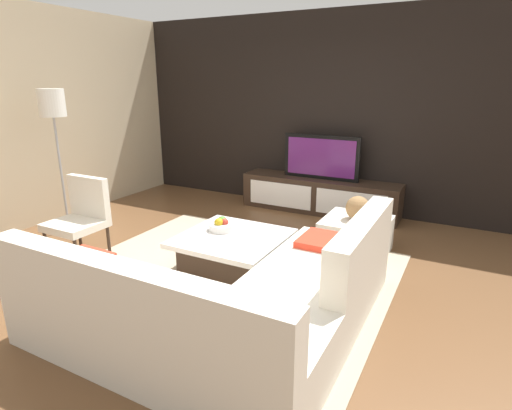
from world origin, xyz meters
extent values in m
plane|color=brown|center=(0.00, 0.00, 0.00)|extent=(14.00, 14.00, 0.00)
cube|color=black|center=(0.00, 2.70, 1.40)|extent=(6.40, 0.12, 2.80)
cube|color=#C6B28E|center=(-3.20, 0.20, 1.40)|extent=(0.12, 5.20, 2.80)
cube|color=tan|center=(-0.10, 0.00, 0.01)|extent=(3.11, 2.66, 0.01)
cube|color=#332319|center=(0.00, 2.40, 0.25)|extent=(2.29, 0.48, 0.50)
cube|color=white|center=(-0.53, 2.15, 0.25)|extent=(0.97, 0.01, 0.35)
cube|color=white|center=(0.53, 2.15, 0.25)|extent=(0.97, 0.01, 0.35)
cube|color=black|center=(0.00, 2.40, 0.81)|extent=(1.11, 0.05, 0.63)
cube|color=#591E66|center=(0.00, 2.37, 0.81)|extent=(1.00, 0.01, 0.53)
cube|color=silver|center=(0.20, -1.30, 0.22)|extent=(2.26, 0.85, 0.44)
cube|color=silver|center=(0.20, -1.64, 0.64)|extent=(2.26, 0.18, 0.41)
cube|color=silver|center=(0.91, -0.16, 0.22)|extent=(0.85, 1.43, 0.44)
cube|color=silver|center=(1.24, -0.16, 0.64)|extent=(0.18, 1.43, 0.41)
cube|color=red|center=(-0.48, -1.30, 0.55)|extent=(0.36, 0.20, 0.22)
cube|color=red|center=(0.91, 0.20, 0.47)|extent=(0.60, 0.44, 0.06)
cube|color=#332319|center=(-0.10, 0.10, 0.17)|extent=(0.81, 0.79, 0.33)
cube|color=white|center=(-0.10, 0.10, 0.35)|extent=(1.01, 0.99, 0.05)
cylinder|color=#332319|center=(-1.98, -0.63, 0.19)|extent=(0.04, 0.04, 0.38)
cylinder|color=#332319|center=(-1.52, -0.63, 0.19)|extent=(0.04, 0.04, 0.38)
cylinder|color=#332319|center=(-1.98, -0.20, 0.19)|extent=(0.04, 0.04, 0.38)
cylinder|color=#332319|center=(-1.52, -0.20, 0.19)|extent=(0.04, 0.04, 0.38)
cube|color=silver|center=(-1.75, -0.41, 0.38)|extent=(0.55, 0.51, 0.08)
cube|color=silver|center=(-1.75, -0.20, 0.65)|extent=(0.55, 0.08, 0.45)
cylinder|color=#A5A5AA|center=(-2.55, 0.09, 0.01)|extent=(0.28, 0.28, 0.02)
cylinder|color=#A5A5AA|center=(-2.55, 0.09, 0.74)|extent=(0.03, 0.03, 1.43)
cylinder|color=white|center=(-2.55, 0.09, 1.61)|extent=(0.30, 0.30, 0.32)
cube|color=silver|center=(0.88, 1.13, 0.20)|extent=(0.70, 0.70, 0.40)
cylinder|color=silver|center=(-0.28, 0.20, 0.42)|extent=(0.28, 0.28, 0.07)
sphere|color=#B23326|center=(-0.25, 0.20, 0.47)|extent=(0.08, 0.08, 0.08)
sphere|color=#4C8C33|center=(-0.30, 0.22, 0.47)|extent=(0.10, 0.10, 0.10)
sphere|color=gold|center=(-0.30, 0.16, 0.47)|extent=(0.09, 0.09, 0.09)
sphere|color=#997247|center=(0.88, 1.13, 0.53)|extent=(0.26, 0.26, 0.26)
camera|label=1|loc=(1.92, -3.19, 1.87)|focal=29.05mm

